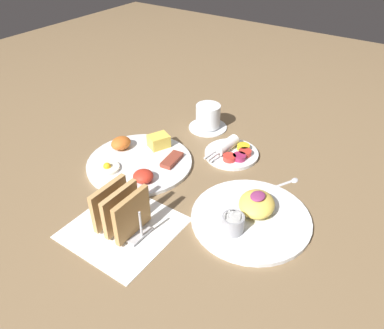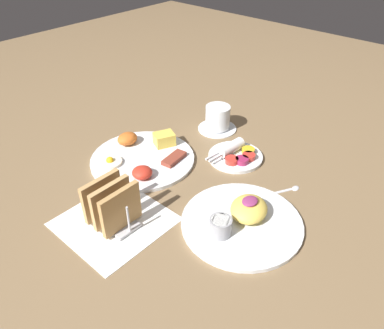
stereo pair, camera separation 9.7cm
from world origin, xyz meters
TOP-DOWN VIEW (x-y plane):
  - ground_plane at (0.00, 0.00)m, footprint 3.00×3.00m
  - napkin_flat at (-0.18, 0.05)m, footprint 0.22×0.22m
  - plate_breakfast at (0.03, 0.18)m, footprint 0.28×0.28m
  - plate_condiments at (0.21, -0.01)m, footprint 0.17×0.15m
  - plate_foreground at (0.01, -0.17)m, footprint 0.27×0.27m
  - toast_rack at (-0.18, 0.05)m, footprint 0.10×0.12m
  - coffee_cup at (0.30, 0.13)m, footprint 0.12×0.12m
  - teaspoon at (0.17, -0.18)m, footprint 0.12×0.07m

SIDE VIEW (x-z plane):
  - ground_plane at x=0.00m, z-range 0.00..0.00m
  - napkin_flat at x=-0.18m, z-range 0.00..0.00m
  - teaspoon at x=0.17m, z-range 0.00..0.01m
  - plate_breakfast at x=0.03m, z-range -0.01..0.03m
  - plate_condiments at x=0.21m, z-range -0.01..0.03m
  - plate_foreground at x=0.01m, z-range -0.01..0.04m
  - coffee_cup at x=0.30m, z-range 0.00..0.08m
  - toast_rack at x=-0.18m, z-range 0.00..0.10m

